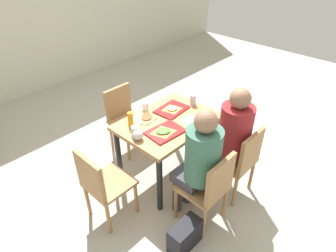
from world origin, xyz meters
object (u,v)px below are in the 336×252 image
Objects in this scene: chair_near_right at (240,159)px; paper_plate_near_edge at (192,121)px; chair_far_side at (124,115)px; chair_left_end at (101,183)px; person_in_red at (199,159)px; plastic_cup_b at (193,127)px; handbag at (185,236)px; foil_bundle at (138,135)px; plastic_cup_c at (135,131)px; pizza_slice_a at (163,131)px; chair_near_left at (210,187)px; paper_plate_center at (144,119)px; pizza_slice_c at (147,117)px; person_in_brown_jacket at (231,134)px; pizza_slice_b at (172,109)px; soda_can at (193,100)px; tray_red_far at (172,109)px; main_table at (168,129)px; condiment_bottle at (130,119)px; plastic_cup_a at (145,107)px; tray_red_near at (165,132)px.

paper_plate_near_edge is (-0.10, 0.55, 0.26)m from chair_near_right.
chair_left_end is (-0.90, -0.76, 0.00)m from chair_far_side.
chair_left_end is at bearing 136.08° from person_in_red.
plastic_cup_b is 0.31× the size of handbag.
paper_plate_near_edge is 0.63m from foil_bundle.
plastic_cup_b is 0.58m from plastic_cup_c.
plastic_cup_b reaches higher than pizza_slice_a.
paper_plate_center is (0.10, 0.97, 0.26)m from chair_near_left.
paper_plate_center is at bearing 153.18° from pizza_slice_c.
pizza_slice_b is at bearing 96.54° from person_in_brown_jacket.
handbag is (-0.35, -0.02, -0.34)m from chair_near_left.
soda_can is (0.44, -0.74, 0.32)m from chair_far_side.
pizza_slice_c reaches higher than tray_red_far.
chair_left_end is 0.67× the size of person_in_red.
soda_can is at bearing 2.44° from main_table.
person_in_brown_jacket is 0.68m from pizza_slice_a.
chair_near_right reaches higher than handbag.
handbag is (0.29, -0.78, -0.34)m from chair_left_end.
condiment_bottle reaches higher than pizza_slice_b.
person_in_brown_jacket is 0.93m from paper_plate_center.
condiment_bottle is at bearing -160.11° from plastic_cup_a.
chair_far_side is at bearing 58.63° from condiment_bottle.
plastic_cup_b is at bearing -42.13° from tray_red_near.
chair_far_side is at bearing 100.65° from person_in_brown_jacket.
tray_red_far is 1.53× the size of pizza_slice_b.
plastic_cup_b is (-0.23, 0.30, 0.06)m from person_in_brown_jacket.
foil_bundle is (-0.31, -0.21, 0.03)m from pizza_slice_c.
chair_far_side is 1.12m from plastic_cup_b.
chair_far_side is 0.72m from tray_red_far.
condiment_bottle is (-0.16, 0.34, 0.07)m from tray_red_near.
plastic_cup_b reaches higher than paper_plate_near_edge.
chair_left_end is at bearing 169.68° from tray_red_near.
main_table is 0.82m from chair_near_right.
chair_near_right is 0.58m from plastic_cup_b.
chair_left_end reaches higher than paper_plate_near_edge.
condiment_bottle reaches higher than plastic_cup_a.
chair_near_right is at bearing -80.31° from chair_far_side.
chair_near_right is 2.32× the size of tray_red_near.
main_table is 1.24× the size of chair_near_left.
soda_can is 1.47m from handbag.
chair_far_side is at bearing 76.84° from pizza_slice_a.
tray_red_far is 3.60× the size of plastic_cup_b.
paper_plate_near_edge is at bearing -94.65° from tray_red_far.
pizza_slice_b is (0.38, 0.23, 0.00)m from pizza_slice_a.
plastic_cup_b reaches higher than main_table.
tray_red_near is 0.64m from soda_can.
chair_far_side reaches higher than paper_plate_near_edge.
pizza_slice_b is (-0.08, 0.86, 0.28)m from chair_near_right.
tray_red_near is (0.08, 0.49, 0.02)m from person_in_red.
chair_left_end is 0.78m from tray_red_near.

